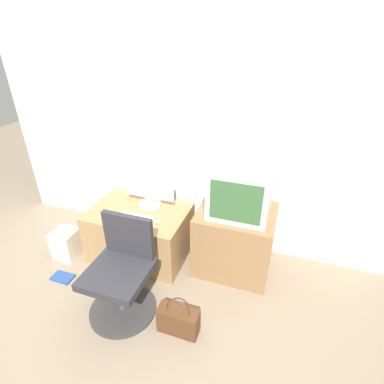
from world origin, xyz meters
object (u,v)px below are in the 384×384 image
(crt_tv, at_px, (240,191))
(office_chair, at_px, (122,275))
(cardboard_box_lower, at_px, (67,244))
(main_monitor, at_px, (149,189))
(mouse, at_px, (158,222))
(handbag, at_px, (178,320))
(book, at_px, (63,277))
(keyboard, at_px, (136,217))

(crt_tv, distance_m, office_chair, 1.28)
(cardboard_box_lower, bearing_deg, office_chair, -22.91)
(main_monitor, height_order, mouse, main_monitor)
(mouse, relative_size, office_chair, 0.07)
(handbag, bearing_deg, crt_tv, 72.67)
(cardboard_box_lower, relative_size, handbag, 0.92)
(cardboard_box_lower, bearing_deg, book, -61.53)
(mouse, bearing_deg, crt_tv, 17.83)
(crt_tv, xyz_separation_m, book, (-1.61, -0.72, -0.91))
(main_monitor, distance_m, office_chair, 0.95)
(keyboard, xyz_separation_m, crt_tv, (0.98, 0.22, 0.36))
(cardboard_box_lower, relative_size, book, 1.50)
(keyboard, height_order, handbag, keyboard)
(keyboard, relative_size, office_chair, 0.41)
(handbag, relative_size, book, 1.63)
(crt_tv, height_order, book, crt_tv)
(keyboard, bearing_deg, office_chair, -74.73)
(book, bearing_deg, handbag, -7.23)
(office_chair, height_order, cardboard_box_lower, office_chair)
(office_chair, xyz_separation_m, handbag, (0.55, -0.08, -0.25))
(office_chair, height_order, book, office_chair)
(main_monitor, relative_size, office_chair, 0.63)
(keyboard, relative_size, handbag, 1.02)
(keyboard, xyz_separation_m, cardboard_box_lower, (-0.79, -0.19, -0.40))
(keyboard, height_order, crt_tv, crt_tv)
(mouse, xyz_separation_m, book, (-0.87, -0.49, -0.56))
(handbag, bearing_deg, cardboard_box_lower, 162.16)
(cardboard_box_lower, bearing_deg, mouse, 9.44)
(crt_tv, height_order, office_chair, crt_tv)
(crt_tv, relative_size, cardboard_box_lower, 1.70)
(crt_tv, height_order, cardboard_box_lower, crt_tv)
(mouse, height_order, handbag, mouse)
(keyboard, bearing_deg, cardboard_box_lower, -166.71)
(book, bearing_deg, main_monitor, 50.16)
(main_monitor, height_order, handbag, main_monitor)
(keyboard, distance_m, handbag, 1.07)
(main_monitor, height_order, crt_tv, crt_tv)
(cardboard_box_lower, bearing_deg, crt_tv, 12.99)
(keyboard, height_order, cardboard_box_lower, keyboard)
(handbag, bearing_deg, keyboard, 136.54)
(keyboard, height_order, book, keyboard)
(book, bearing_deg, cardboard_box_lower, 118.47)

